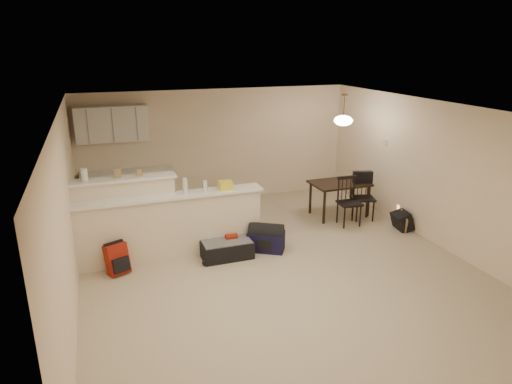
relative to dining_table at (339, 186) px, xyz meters
name	(u,v)px	position (x,y,z in m)	size (l,w,h in m)	color
room	(278,192)	(-2.07, -1.70, 0.62)	(7.00, 7.02, 2.50)	#C1B094
breakfast_bar	(155,223)	(-3.83, -0.72, -0.02)	(3.08, 0.58, 1.39)	beige
upper_cabinets	(112,124)	(-4.27, 1.62, 1.27)	(1.40, 0.34, 0.70)	white
kitchen_counter	(129,194)	(-4.07, 1.49, -0.18)	(1.80, 0.60, 0.90)	white
thermostat	(385,143)	(0.92, -0.15, 0.87)	(0.02, 0.12, 0.12)	beige
jar	(84,175)	(-4.83, -0.58, 0.86)	(0.10, 0.10, 0.20)	silver
cereal_box	(118,173)	(-4.34, -0.58, 0.84)	(0.10, 0.07, 0.16)	#95794D
small_box	(139,172)	(-4.01, -0.58, 0.82)	(0.08, 0.06, 0.12)	#95794D
bottle_a	(185,186)	(-3.32, -0.80, 0.59)	(0.07, 0.07, 0.26)	silver
bottle_b	(205,186)	(-2.99, -0.80, 0.55)	(0.06, 0.06, 0.18)	silver
bag_lump	(226,185)	(-2.64, -0.80, 0.53)	(0.22, 0.18, 0.14)	#95794D
dining_table	(339,186)	(0.00, 0.00, 0.00)	(1.15, 0.77, 0.72)	black
pendant_lamp	(343,120)	(0.00, 0.00, 1.36)	(0.36, 0.36, 0.62)	brown
dining_chair_near	(349,202)	(-0.07, -0.53, -0.15)	(0.42, 0.40, 0.95)	black
dining_chair_far	(364,197)	(0.37, -0.35, -0.16)	(0.41, 0.39, 0.94)	black
suitcase	(226,249)	(-2.73, -1.09, -0.49)	(0.84, 0.54, 0.28)	black
red_backpack	(117,259)	(-4.49, -1.09, -0.39)	(0.32, 0.20, 0.48)	maroon
navy_duffel	(266,241)	(-2.02, -1.09, -0.46)	(0.62, 0.34, 0.34)	#131035
black_daypack	(402,221)	(0.78, -1.09, -0.46)	(0.38, 0.27, 0.34)	black
cardboard_sheet	(403,222)	(0.78, -1.12, -0.47)	(0.43, 0.02, 0.33)	#95794D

